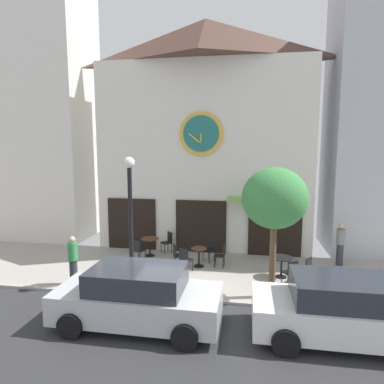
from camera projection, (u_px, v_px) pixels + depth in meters
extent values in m
cube|color=#9E998E|center=(189.00, 272.00, 12.68)|extent=(26.01, 4.84, 0.05)
cube|color=#2D2D30|center=(144.00, 366.00, 7.27)|extent=(26.01, 6.23, 0.05)
cube|color=#A8A5A0|center=(175.00, 298.00, 10.33)|extent=(26.01, 0.12, 0.08)
cube|color=silver|center=(205.00, 157.00, 15.68)|extent=(9.47, 2.50, 8.30)
pyramid|color=#4C3328|center=(205.00, 41.00, 14.98)|extent=(8.53, 3.50, 1.89)
cylinder|color=gold|center=(201.00, 134.00, 14.26)|extent=(1.86, 0.10, 1.86)
cylinder|color=#1E6660|center=(201.00, 134.00, 14.20)|extent=(1.52, 0.04, 1.52)
cube|color=gold|center=(201.00, 139.00, 14.19)|extent=(0.07, 0.03, 0.42)
cube|color=gold|center=(195.00, 138.00, 14.23)|extent=(0.54, 0.03, 0.45)
cube|color=black|center=(132.00, 224.00, 15.34)|extent=(2.21, 0.10, 2.30)
cube|color=black|center=(201.00, 226.00, 14.83)|extent=(2.21, 0.10, 2.30)
cube|color=black|center=(275.00, 229.00, 14.32)|extent=(2.21, 0.10, 2.30)
cube|color=#72A84C|center=(264.00, 200.00, 13.92)|extent=(3.03, 0.90, 0.12)
cube|color=silver|center=(30.00, 108.00, 17.24)|extent=(6.22, 3.39, 13.13)
cylinder|color=black|center=(132.00, 281.00, 11.29)|extent=(0.32, 0.32, 0.36)
cylinder|color=black|center=(131.00, 229.00, 11.04)|extent=(0.14, 0.14, 3.96)
sphere|color=white|center=(129.00, 162.00, 10.74)|extent=(0.36, 0.36, 0.36)
cylinder|color=brown|center=(273.00, 259.00, 10.39)|extent=(0.20, 0.20, 2.42)
ellipsoid|color=#3D8442|center=(275.00, 198.00, 10.13)|extent=(1.96, 1.77, 1.86)
cylinder|color=black|center=(150.00, 247.00, 14.39)|extent=(0.07, 0.07, 0.76)
cylinder|color=black|center=(150.00, 255.00, 14.44)|extent=(0.40, 0.40, 0.03)
cylinder|color=brown|center=(150.00, 239.00, 14.34)|extent=(0.77, 0.77, 0.03)
cylinder|color=black|center=(199.00, 257.00, 13.12)|extent=(0.07, 0.07, 0.73)
cylinder|color=black|center=(199.00, 266.00, 13.17)|extent=(0.40, 0.40, 0.03)
cylinder|color=brown|center=(199.00, 248.00, 13.07)|extent=(0.61, 0.61, 0.03)
cylinder|color=black|center=(281.00, 267.00, 12.06)|extent=(0.07, 0.07, 0.72)
cylinder|color=black|center=(281.00, 277.00, 12.10)|extent=(0.40, 0.40, 0.03)
cylinder|color=black|center=(282.00, 258.00, 12.01)|extent=(0.80, 0.80, 0.03)
cube|color=black|center=(186.00, 260.00, 12.58)|extent=(0.52, 0.52, 0.04)
cube|color=black|center=(184.00, 255.00, 12.40)|extent=(0.37, 0.18, 0.45)
cylinder|color=black|center=(193.00, 265.00, 12.67)|extent=(0.03, 0.03, 0.45)
cylinder|color=black|center=(185.00, 264.00, 12.85)|extent=(0.03, 0.03, 0.45)
cylinder|color=black|center=(188.00, 268.00, 12.38)|extent=(0.03, 0.03, 0.45)
cylinder|color=black|center=(180.00, 266.00, 12.56)|extent=(0.03, 0.03, 0.45)
cube|color=black|center=(303.00, 269.00, 11.61)|extent=(0.56, 0.56, 0.04)
cube|color=black|center=(309.00, 264.00, 11.45)|extent=(0.26, 0.33, 0.45)
cylinder|color=black|center=(301.00, 273.00, 11.88)|extent=(0.03, 0.03, 0.45)
cylinder|color=black|center=(296.00, 276.00, 11.65)|extent=(0.03, 0.03, 0.45)
cylinder|color=black|center=(310.00, 276.00, 11.64)|extent=(0.03, 0.03, 0.45)
cylinder|color=black|center=(305.00, 278.00, 11.41)|extent=(0.03, 0.03, 0.45)
cube|color=black|center=(219.00, 256.00, 13.06)|extent=(0.42, 0.42, 0.04)
cube|color=black|center=(224.00, 250.00, 12.99)|extent=(0.06, 0.38, 0.45)
cylinder|color=black|center=(216.00, 260.00, 13.29)|extent=(0.03, 0.03, 0.45)
cylinder|color=black|center=(214.00, 262.00, 12.96)|extent=(0.03, 0.03, 0.45)
cylinder|color=black|center=(224.00, 260.00, 13.22)|extent=(0.03, 0.03, 0.45)
cylinder|color=black|center=(223.00, 263.00, 12.89)|extent=(0.03, 0.03, 0.45)
cube|color=black|center=(289.00, 272.00, 11.34)|extent=(0.54, 0.54, 0.04)
cube|color=black|center=(293.00, 268.00, 11.14)|extent=(0.35, 0.22, 0.45)
cylinder|color=black|center=(290.00, 276.00, 11.58)|extent=(0.03, 0.03, 0.45)
cylinder|color=black|center=(282.00, 278.00, 11.47)|extent=(0.03, 0.03, 0.45)
cylinder|color=black|center=(296.00, 280.00, 11.26)|extent=(0.03, 0.03, 0.45)
cylinder|color=black|center=(288.00, 281.00, 11.15)|extent=(0.03, 0.03, 0.45)
cube|color=black|center=(179.00, 255.00, 13.09)|extent=(0.53, 0.53, 0.04)
cube|color=black|center=(175.00, 250.00, 13.02)|extent=(0.19, 0.36, 0.45)
cylinder|color=black|center=(184.00, 262.00, 13.00)|extent=(0.03, 0.03, 0.45)
cylinder|color=black|center=(183.00, 259.00, 13.33)|extent=(0.03, 0.03, 0.45)
cylinder|color=black|center=(176.00, 263.00, 12.92)|extent=(0.03, 0.03, 0.45)
cylinder|color=black|center=(174.00, 260.00, 13.24)|extent=(0.03, 0.03, 0.45)
cube|color=black|center=(209.00, 251.00, 13.69)|extent=(0.56, 0.56, 0.04)
cube|color=black|center=(212.00, 244.00, 13.78)|extent=(0.33, 0.26, 0.45)
cylinder|color=black|center=(203.00, 256.00, 13.72)|extent=(0.03, 0.03, 0.45)
cylinder|color=black|center=(209.00, 258.00, 13.48)|extent=(0.03, 0.03, 0.45)
cylinder|color=black|center=(209.00, 254.00, 13.96)|extent=(0.03, 0.03, 0.45)
cylinder|color=black|center=(215.00, 256.00, 13.72)|extent=(0.03, 0.03, 0.45)
cube|color=black|center=(139.00, 250.00, 13.74)|extent=(0.52, 0.52, 0.04)
cube|color=black|center=(136.00, 246.00, 13.55)|extent=(0.37, 0.18, 0.45)
cylinder|color=black|center=(145.00, 255.00, 13.83)|extent=(0.03, 0.03, 0.45)
cylinder|color=black|center=(139.00, 254.00, 14.00)|extent=(0.03, 0.03, 0.45)
cylinder|color=black|center=(140.00, 257.00, 13.54)|extent=(0.03, 0.03, 0.45)
cylinder|color=black|center=(133.00, 256.00, 13.71)|extent=(0.03, 0.03, 0.45)
cube|color=black|center=(166.00, 243.00, 14.82)|extent=(0.56, 0.56, 0.04)
cube|color=black|center=(170.00, 237.00, 14.88)|extent=(0.28, 0.31, 0.45)
cylinder|color=black|center=(161.00, 247.00, 14.90)|extent=(0.03, 0.03, 0.45)
cylinder|color=black|center=(165.00, 249.00, 14.62)|extent=(0.03, 0.03, 0.45)
cylinder|color=black|center=(168.00, 246.00, 15.08)|extent=(0.03, 0.03, 0.45)
cylinder|color=black|center=(172.00, 248.00, 14.79)|extent=(0.03, 0.03, 0.45)
cylinder|color=#2D2D38|center=(74.00, 272.00, 11.43)|extent=(0.30, 0.30, 0.85)
cylinder|color=#338C4C|center=(73.00, 251.00, 11.33)|extent=(0.37, 0.37, 0.60)
sphere|color=tan|center=(72.00, 240.00, 11.28)|extent=(0.22, 0.22, 0.22)
cylinder|color=#2D2D38|center=(340.00, 255.00, 13.28)|extent=(0.35, 0.35, 0.85)
cylinder|color=slate|center=(341.00, 237.00, 13.18)|extent=(0.44, 0.44, 0.60)
sphere|color=tan|center=(341.00, 226.00, 13.12)|extent=(0.22, 0.22, 0.22)
cube|color=#B7BABF|center=(138.00, 303.00, 8.84)|extent=(4.31, 1.84, 0.75)
cube|color=#262B33|center=(138.00, 279.00, 8.75)|extent=(2.42, 1.60, 0.60)
cylinder|color=black|center=(185.00, 337.00, 7.76)|extent=(0.64, 0.23, 0.64)
cylinder|color=black|center=(197.00, 301.00, 9.51)|extent=(0.64, 0.23, 0.64)
cylinder|color=black|center=(70.00, 326.00, 8.24)|extent=(0.64, 0.23, 0.64)
cylinder|color=black|center=(102.00, 294.00, 9.99)|extent=(0.64, 0.23, 0.64)
cube|color=white|center=(343.00, 316.00, 8.14)|extent=(4.31, 1.82, 0.75)
cube|color=#262B33|center=(345.00, 290.00, 8.05)|extent=(2.41, 1.59, 0.60)
cylinder|color=black|center=(286.00, 342.00, 7.54)|extent=(0.64, 0.22, 0.64)
cylinder|color=black|center=(279.00, 305.00, 9.29)|extent=(0.64, 0.22, 0.64)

